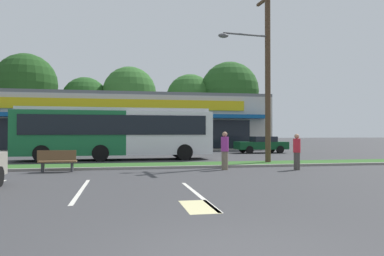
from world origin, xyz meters
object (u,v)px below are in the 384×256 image
object	(u,v)px
utility_pole	(265,69)
pedestrian_far	(297,152)
bus_stop_bench	(57,160)
city_bus	(116,132)
car_0	(261,144)
pedestrian_by_pole	(225,151)

from	to	relation	value
utility_pole	pedestrian_far	bearing A→B (deg)	-86.02
utility_pole	pedestrian_far	world-z (taller)	utility_pole
utility_pole	bus_stop_bench	world-z (taller)	utility_pole
bus_stop_bench	pedestrian_far	distance (m)	10.72
pedestrian_far	city_bus	bearing A→B (deg)	-115.77
pedestrian_far	car_0	bearing A→B (deg)	-176.79
bus_stop_bench	pedestrian_far	world-z (taller)	pedestrian_far
car_0	utility_pole	bearing A→B (deg)	69.55
city_bus	pedestrian_by_pole	world-z (taller)	city_bus
utility_pole	pedestrian_by_pole	size ratio (longest dim) A/B	5.52
city_bus	bus_stop_bench	world-z (taller)	city_bus
bus_stop_bench	pedestrian_by_pole	world-z (taller)	pedestrian_by_pole
utility_pole	bus_stop_bench	distance (m)	11.64
pedestrian_far	utility_pole	bearing A→B (deg)	-157.57
car_0	pedestrian_far	distance (m)	14.56
utility_pole	city_bus	bearing A→B (deg)	148.93
bus_stop_bench	pedestrian_far	size ratio (longest dim) A/B	0.97
car_0	pedestrian_by_pole	bearing A→B (deg)	62.13
car_0	pedestrian_by_pole	world-z (taller)	pedestrian_by_pole
utility_pole	car_0	distance (m)	12.41
utility_pole	city_bus	xyz separation A→B (m)	(-8.04, 4.84, -3.43)
city_bus	pedestrian_far	size ratio (longest dim) A/B	7.30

